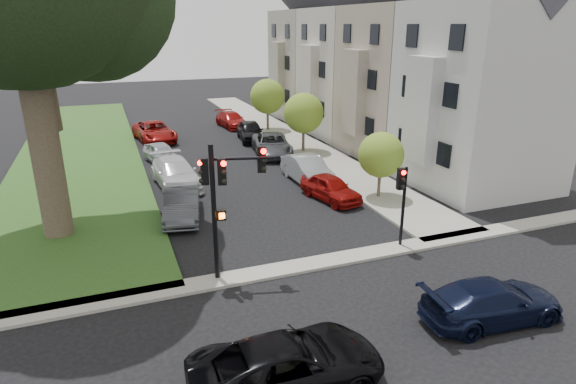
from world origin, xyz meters
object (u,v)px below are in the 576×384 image
object	(u,v)px
small_tree_a	(381,155)
car_cross_far	(492,301)
car_parked_1	(308,170)
car_parked_8	(154,132)
car_cross_near	(288,364)
car_parked_2	(272,144)
car_parked_6	(175,173)
small_tree_c	(267,97)
car_parked_4	(232,120)
small_tree_b	(304,113)
traffic_signal_secondary	(402,193)
traffic_signal_main	(224,188)
car_parked_3	(251,131)
car_parked_7	(161,153)
car_parked_5	(182,203)
car_parked_0	(331,188)

from	to	relation	value
small_tree_a	car_cross_far	size ratio (longest dim) A/B	0.78
car_parked_1	car_parked_8	world-z (taller)	car_parked_8
car_cross_near	car_parked_2	xyz separation A→B (m)	(7.20, 22.09, 0.05)
car_parked_6	car_parked_8	xyz separation A→B (m)	(0.13, 11.95, -0.00)
small_tree_a	car_parked_2	size ratio (longest dim) A/B	0.66
car_cross_far	car_parked_8	bearing A→B (deg)	18.25
car_cross_near	car_parked_8	size ratio (longest dim) A/B	0.90
small_tree_c	car_parked_4	size ratio (longest dim) A/B	0.96
car_parked_2	car_parked_8	xyz separation A→B (m)	(-7.29, 7.30, 0.03)
small_tree_a	car_cross_far	xyz separation A→B (m)	(-2.59, -11.02, -1.71)
small_tree_b	car_parked_4	size ratio (longest dim) A/B	0.92
car_parked_8	car_cross_far	bearing A→B (deg)	-83.56
traffic_signal_secondary	car_parked_2	world-z (taller)	traffic_signal_secondary
car_cross_far	traffic_signal_main	bearing A→B (deg)	56.26
car_parked_3	car_parked_7	size ratio (longest dim) A/B	1.14
car_parked_1	car_parked_5	size ratio (longest dim) A/B	1.03
traffic_signal_main	car_parked_7	distance (m)	16.82
small_tree_b	car_parked_3	world-z (taller)	small_tree_b
small_tree_c	car_parked_8	xyz separation A→B (m)	(-9.65, -0.62, -2.18)
car_cross_near	car_parked_7	distance (m)	22.62
traffic_signal_main	car_cross_far	size ratio (longest dim) A/B	1.11
car_parked_3	car_parked_7	xyz separation A→B (m)	(-7.47, -4.26, -0.10)
car_cross_near	car_parked_1	xyz separation A→B (m)	(7.09, 15.36, 0.07)
traffic_signal_secondary	car_parked_5	world-z (taller)	traffic_signal_secondary
car_parked_2	car_parked_5	world-z (taller)	car_parked_5
car_parked_0	car_parked_2	size ratio (longest dim) A/B	0.73
small_tree_a	car_parked_5	world-z (taller)	small_tree_a
car_parked_6	car_parked_1	bearing A→B (deg)	-20.57
car_cross_far	car_parked_7	world-z (taller)	car_parked_7
car_parked_6	car_parked_8	bearing A→B (deg)	84.70
car_cross_far	car_parked_5	world-z (taller)	car_parked_5
small_tree_a	car_cross_far	distance (m)	11.45
car_parked_0	car_parked_1	bearing A→B (deg)	77.09
car_parked_5	car_parked_8	bearing A→B (deg)	99.37
car_parked_1	car_parked_8	distance (m)	15.76
car_parked_3	car_parked_4	xyz separation A→B (m)	(-0.08, 5.67, -0.10)
car_parked_1	car_parked_7	distance (m)	10.42
car_parked_3	car_parked_6	bearing A→B (deg)	-120.28
traffic_signal_secondary	car_cross_near	xyz separation A→B (m)	(-7.18, -5.99, -1.71)
small_tree_a	traffic_signal_main	distance (m)	11.12
traffic_signal_main	car_cross_far	bearing A→B (deg)	-38.24
car_parked_1	car_parked_2	size ratio (longest dim) A/B	0.87
small_tree_a	car_parked_0	xyz separation A→B (m)	(-2.52, 0.65, -1.71)
car_parked_3	car_parked_5	bearing A→B (deg)	-110.78
small_tree_a	car_parked_2	world-z (taller)	small_tree_a
car_parked_3	car_parked_8	size ratio (longest dim) A/B	0.82
car_parked_0	car_parked_4	xyz separation A→B (m)	(-0.03, 20.38, 0.00)
car_parked_0	car_parked_8	xyz separation A→B (m)	(-7.13, 17.22, 0.10)
car_parked_2	car_parked_5	size ratio (longest dim) A/B	1.18
car_cross_far	car_parked_3	world-z (taller)	car_parked_3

